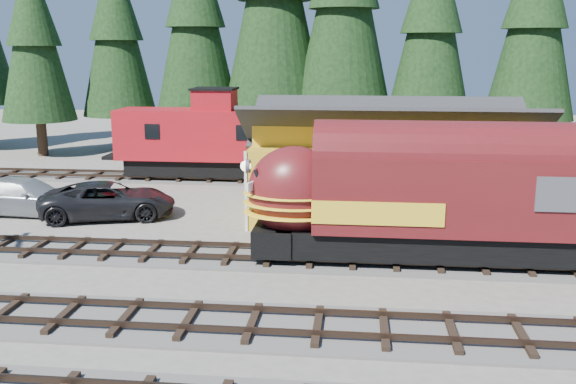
# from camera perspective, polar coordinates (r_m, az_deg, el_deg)

# --- Properties ---
(ground) EXTENTS (120.00, 120.00, 0.00)m
(ground) POSITION_cam_1_polar(r_m,az_deg,el_deg) (19.77, 10.07, -9.92)
(ground) COLOR #6B665B
(ground) RESTS_ON ground
(track_spur) EXTENTS (32.00, 3.20, 0.33)m
(track_spur) POSITION_cam_1_polar(r_m,az_deg,el_deg) (37.97, -6.96, 1.17)
(track_spur) COLOR #4C4947
(track_spur) RESTS_ON ground
(depot) EXTENTS (12.80, 7.00, 5.30)m
(depot) POSITION_cam_1_polar(r_m,az_deg,el_deg) (29.13, 8.97, 3.46)
(depot) COLOR gold
(depot) RESTS_ON ground
(conifer_backdrop) EXTENTS (80.45, 22.85, 17.52)m
(conifer_backdrop) POSITION_cam_1_polar(r_m,az_deg,el_deg) (44.52, 14.67, 15.75)
(conifer_backdrop) COLOR black
(conifer_backdrop) RESTS_ON ground
(locomotive) EXTENTS (14.14, 2.81, 3.84)m
(locomotive) POSITION_cam_1_polar(r_m,az_deg,el_deg) (23.01, 13.01, -0.85)
(locomotive) COLOR black
(locomotive) RESTS_ON ground
(caboose) EXTENTS (9.48, 2.75, 4.93)m
(caboose) POSITION_cam_1_polar(r_m,az_deg,el_deg) (37.69, -7.78, 4.77)
(caboose) COLOR black
(caboose) RESTS_ON ground
(pickup_truck_a) EXTENTS (6.49, 4.30, 1.66)m
(pickup_truck_a) POSITION_cam_1_polar(r_m,az_deg,el_deg) (30.13, -15.69, -0.70)
(pickup_truck_a) COLOR black
(pickup_truck_a) RESTS_ON ground
(pickup_truck_b) EXTENTS (5.79, 2.44, 1.67)m
(pickup_truck_b) POSITION_cam_1_polar(r_m,az_deg,el_deg) (32.11, -22.37, -0.37)
(pickup_truck_b) COLOR #9FA2A7
(pickup_truck_b) RESTS_ON ground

